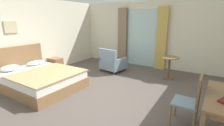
% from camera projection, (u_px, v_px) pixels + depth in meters
% --- Properties ---
extents(ground, '(6.52, 7.30, 0.10)m').
position_uv_depth(ground, '(101.00, 97.00, 4.31)').
color(ground, '#564C47').
extents(wall_back, '(6.12, 0.12, 2.62)m').
position_uv_depth(wall_back, '(148.00, 34.00, 6.75)').
color(wall_back, silver).
rests_on(wall_back, ground).
extents(wall_left, '(0.12, 6.90, 2.62)m').
position_uv_depth(wall_left, '(26.00, 38.00, 5.48)').
color(wall_left, silver).
rests_on(wall_left, ground).
extents(balcony_glass_door, '(1.25, 0.02, 2.31)m').
position_uv_depth(balcony_glass_door, '(141.00, 38.00, 6.85)').
color(balcony_glass_door, silver).
rests_on(balcony_glass_door, ground).
extents(curtain_panel_left, '(0.40, 0.10, 2.37)m').
position_uv_depth(curtain_panel_left, '(122.00, 37.00, 7.19)').
color(curtain_panel_left, '#897056').
rests_on(curtain_panel_left, ground).
extents(curtain_panel_right, '(0.40, 0.10, 2.37)m').
position_uv_depth(curtain_panel_right, '(161.00, 39.00, 6.34)').
color(curtain_panel_right, tan).
rests_on(curtain_panel_right, ground).
extents(bed, '(2.25, 1.73, 1.10)m').
position_uv_depth(bed, '(39.00, 78.00, 4.76)').
color(bed, olive).
rests_on(bed, ground).
extents(nightstand, '(0.48, 0.37, 0.50)m').
position_uv_depth(nightstand, '(56.00, 64.00, 6.30)').
color(nightstand, olive).
rests_on(nightstand, ground).
extents(desk_chair, '(0.44, 0.47, 0.99)m').
position_uv_depth(desk_chair, '(191.00, 99.00, 2.94)').
color(desk_chair, gray).
rests_on(desk_chair, ground).
extents(armchair_by_window, '(0.91, 0.90, 0.88)m').
position_uv_depth(armchair_by_window, '(112.00, 63.00, 6.22)').
color(armchair_by_window, gray).
rests_on(armchair_by_window, ground).
extents(round_cafe_table, '(0.58, 0.58, 0.74)m').
position_uv_depth(round_cafe_table, '(169.00, 63.00, 5.40)').
color(round_cafe_table, olive).
rests_on(round_cafe_table, ground).
extents(framed_picture, '(0.03, 0.38, 0.35)m').
position_uv_depth(framed_picture, '(11.00, 27.00, 4.95)').
color(framed_picture, beige).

